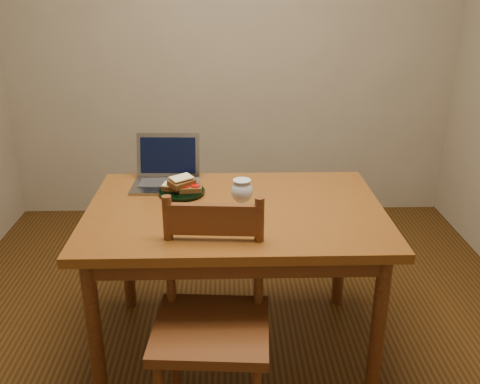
{
  "coord_description": "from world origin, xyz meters",
  "views": [
    {
      "loc": [
        -0.04,
        -2.22,
        1.68
      ],
      "look_at": [
        0.02,
        -0.04,
        0.8
      ],
      "focal_mm": 40.0,
      "sensor_mm": 36.0,
      "label": 1
    }
  ],
  "objects_px": {
    "plate": "(182,192)",
    "milk_glass": "(242,199)",
    "laptop": "(167,171)",
    "chair": "(212,312)",
    "table": "(235,225)"
  },
  "relations": [
    {
      "from": "plate",
      "to": "milk_glass",
      "type": "distance_m",
      "value": 0.4
    },
    {
      "from": "laptop",
      "to": "chair",
      "type": "bearing_deg",
      "value": -70.89
    },
    {
      "from": "table",
      "to": "laptop",
      "type": "relative_size",
      "value": 4.02
    },
    {
      "from": "table",
      "to": "milk_glass",
      "type": "height_order",
      "value": "milk_glass"
    },
    {
      "from": "milk_glass",
      "to": "table",
      "type": "bearing_deg",
      "value": 102.38
    },
    {
      "from": "chair",
      "to": "laptop",
      "type": "relative_size",
      "value": 1.44
    },
    {
      "from": "chair",
      "to": "milk_glass",
      "type": "xyz_separation_m",
      "value": [
        0.12,
        0.33,
        0.33
      ]
    },
    {
      "from": "plate",
      "to": "milk_glass",
      "type": "height_order",
      "value": "milk_glass"
    },
    {
      "from": "chair",
      "to": "laptop",
      "type": "distance_m",
      "value": 0.85
    },
    {
      "from": "chair",
      "to": "milk_glass",
      "type": "bearing_deg",
      "value": 73.25
    },
    {
      "from": "milk_glass",
      "to": "laptop",
      "type": "height_order",
      "value": "laptop"
    },
    {
      "from": "plate",
      "to": "laptop",
      "type": "distance_m",
      "value": 0.18
    },
    {
      "from": "table",
      "to": "laptop",
      "type": "height_order",
      "value": "laptop"
    },
    {
      "from": "chair",
      "to": "plate",
      "type": "xyz_separation_m",
      "value": [
        -0.15,
        0.61,
        0.25
      ]
    },
    {
      "from": "table",
      "to": "milk_glass",
      "type": "bearing_deg",
      "value": -77.62
    }
  ]
}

